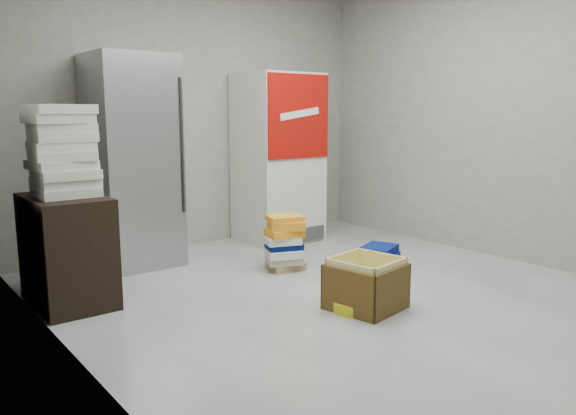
{
  "coord_description": "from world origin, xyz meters",
  "views": [
    {
      "loc": [
        -2.9,
        -2.74,
        1.4
      ],
      "look_at": [
        -0.22,
        0.7,
        0.65
      ],
      "focal_mm": 35.0,
      "sensor_mm": 36.0,
      "label": 1
    }
  ],
  "objects_px": {
    "steel_fridge": "(132,162)",
    "cardboard_box": "(366,288)",
    "wood_shelf": "(67,250)",
    "coke_cooler": "(278,158)",
    "phonebook_stack_main": "(284,243)"
  },
  "relations": [
    {
      "from": "steel_fridge",
      "to": "coke_cooler",
      "type": "xyz_separation_m",
      "value": [
        1.65,
        -0.01,
        -0.05
      ]
    },
    {
      "from": "steel_fridge",
      "to": "wood_shelf",
      "type": "xyz_separation_m",
      "value": [
        -0.83,
        -0.73,
        -0.55
      ]
    },
    {
      "from": "coke_cooler",
      "to": "wood_shelf",
      "type": "xyz_separation_m",
      "value": [
        -2.48,
        -0.72,
        -0.5
      ]
    },
    {
      "from": "wood_shelf",
      "to": "phonebook_stack_main",
      "type": "xyz_separation_m",
      "value": [
        1.79,
        -0.29,
        -0.15
      ]
    },
    {
      "from": "steel_fridge",
      "to": "phonebook_stack_main",
      "type": "distance_m",
      "value": 1.56
    },
    {
      "from": "wood_shelf",
      "to": "phonebook_stack_main",
      "type": "height_order",
      "value": "wood_shelf"
    },
    {
      "from": "coke_cooler",
      "to": "phonebook_stack_main",
      "type": "xyz_separation_m",
      "value": [
        -0.69,
        -1.01,
        -0.66
      ]
    },
    {
      "from": "steel_fridge",
      "to": "phonebook_stack_main",
      "type": "bearing_deg",
      "value": -46.7
    },
    {
      "from": "wood_shelf",
      "to": "cardboard_box",
      "type": "relative_size",
      "value": 1.5
    },
    {
      "from": "steel_fridge",
      "to": "cardboard_box",
      "type": "xyz_separation_m",
      "value": [
        0.81,
        -2.16,
        -0.8
      ]
    },
    {
      "from": "coke_cooler",
      "to": "wood_shelf",
      "type": "relative_size",
      "value": 2.25
    },
    {
      "from": "wood_shelf",
      "to": "phonebook_stack_main",
      "type": "distance_m",
      "value": 1.82
    },
    {
      "from": "phonebook_stack_main",
      "to": "coke_cooler",
      "type": "bearing_deg",
      "value": 72.19
    },
    {
      "from": "coke_cooler",
      "to": "wood_shelf",
      "type": "distance_m",
      "value": 2.63
    },
    {
      "from": "steel_fridge",
      "to": "cardboard_box",
      "type": "bearing_deg",
      "value": -69.36
    }
  ]
}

